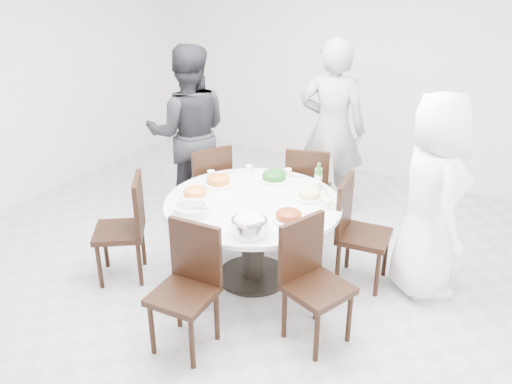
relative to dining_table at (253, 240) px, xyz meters
The scene contains 22 objects.
floor 0.40m from the dining_table, 134.16° to the right, with size 6.00×6.00×0.01m, color #B0B0B5.
wall_back 3.07m from the dining_table, 91.98° to the left, with size 6.00×0.01×2.80m, color silver.
dining_table is the anchor object (origin of this frame).
chair_ne 0.96m from the dining_table, 27.67° to the left, with size 0.42×0.42×0.95m, color black.
chair_n 1.04m from the dining_table, 88.83° to the left, with size 0.42×0.42×0.95m, color black.
chair_nw 1.03m from the dining_table, 150.07° to the left, with size 0.42×0.42×0.95m, color black.
chair_sw 1.17m from the dining_table, 149.58° to the right, with size 0.42×0.42×0.95m, color black.
chair_s 1.05m from the dining_table, 86.95° to the right, with size 0.42×0.42×0.95m, color black.
chair_se 0.97m from the dining_table, 28.85° to the right, with size 0.42×0.42×0.95m, color black.
diner_right 1.54m from the dining_table, 25.51° to the left, with size 0.85×0.55×1.73m, color white.
diner_middle 1.64m from the dining_table, 89.05° to the left, with size 0.70×0.46×1.91m, color black.
diner_left 1.57m from the dining_table, 148.92° to the left, with size 0.89×0.70×1.84m, color black.
dish_greens 0.63m from the dining_table, 97.90° to the left, with size 0.28×0.28×0.07m, color white.
dish_pale 0.63m from the dining_table, 38.00° to the left, with size 0.24×0.24×0.06m, color white.
dish_orange 0.62m from the dining_table, 163.55° to the left, with size 0.27×0.27×0.07m, color white.
dish_redbrown 0.60m from the dining_table, 19.38° to the right, with size 0.26×0.26×0.06m, color white.
dish_tofu 0.65m from the dining_table, 158.45° to the right, with size 0.25×0.25×0.07m, color white.
rice_bowl 0.70m from the dining_table, 60.97° to the right, with size 0.28×0.28×0.12m, color silver.
soup_bowl 0.69m from the dining_table, 122.25° to the right, with size 0.28×0.28×0.09m, color white.
beverage_bottle 0.81m from the dining_table, 58.51° to the left, with size 0.07×0.07×0.23m, color #30712D.
tea_cups 0.72m from the dining_table, 89.23° to the left, with size 0.07×0.07×0.08m, color white.
chopsticks 0.76m from the dining_table, 89.10° to the left, with size 0.24×0.04×0.01m, color tan, non-canonical shape.
Camera 1 is at (2.26, -3.39, 2.74)m, focal length 38.00 mm.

